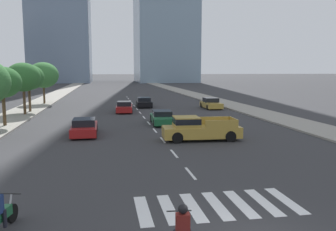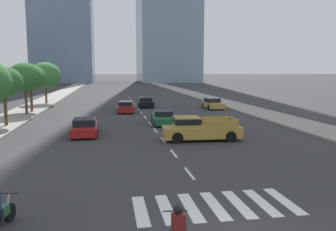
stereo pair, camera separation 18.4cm
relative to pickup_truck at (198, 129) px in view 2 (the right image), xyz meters
The scene contains 14 objects.
sidewalk_east 18.69m from the pickup_truck, 54.42° to the left, with size 4.00×260.00×0.15m, color gray.
sidewalk_west 21.81m from the pickup_truck, 135.83° to the left, with size 4.00×260.00×0.15m, color gray.
crosswalk_near 11.83m from the pickup_truck, 101.66° to the right, with size 5.85×2.70×0.01m.
lane_divider_center 16.63m from the pickup_truck, 98.26° to the left, with size 0.14×50.00×0.01m.
pickup_truck is the anchor object (origin of this frame).
sedan_gold_0 20.50m from the pickup_truck, 70.13° to the left, with size 2.00×4.47×1.35m.
sedan_red_1 8.58m from the pickup_truck, 156.81° to the left, with size 1.90×4.52×1.27m.
sedan_green_2 7.92m from the pickup_truck, 98.84° to the left, with size 2.09×4.67×1.19m.
sedan_black_3 22.75m from the pickup_truck, 93.10° to the left, with size 2.07×4.60×1.26m.
sedan_red_4 17.69m from the pickup_truck, 103.48° to the left, with size 2.13×4.52×1.29m.
street_tree_second 17.32m from the pickup_truck, 150.42° to the left, with size 3.11×3.11×5.02m.
street_tree_third 22.18m from the pickup_truck, 132.55° to the left, with size 3.61×3.61×5.51m.
street_tree_fourth 24.18m from the pickup_truck, 128.24° to the left, with size 3.43×3.43×5.36m.
street_tree_fifth 32.37m from the pickup_truck, 117.44° to the left, with size 4.25×4.25×5.82m.
Camera 2 is at (-3.73, -8.36, 4.88)m, focal length 37.21 mm.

